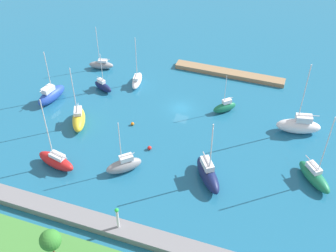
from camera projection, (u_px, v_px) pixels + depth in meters
water at (181, 108)px, 78.73m from camera, size 160.00×160.00×0.00m
pier_dock at (229, 73)px, 87.33m from camera, size 22.91×2.42×0.90m
breakwater at (115, 228)px, 56.97m from camera, size 65.50×2.73×1.09m
harbor_beacon at (117, 217)px, 55.10m from camera, size 0.56×0.56×3.73m
park_tree_mideast at (50, 240)px, 49.44m from camera, size 2.64×2.64×5.58m
sailboat_gray_near_pier at (124, 165)px, 65.33m from camera, size 5.58×5.38×9.81m
sailboat_white_by_breakwater at (299, 125)px, 72.50m from camera, size 7.96×4.17×13.63m
sailboat_green_far_north at (225, 107)px, 77.33m from camera, size 4.39×4.25×7.91m
sailboat_navy_east_end at (103, 86)px, 82.76m from camera, size 4.83×3.11×8.21m
sailboat_blue_along_channel at (51, 95)px, 79.82m from camera, size 3.60×7.11×10.34m
sailboat_yellow_far_south at (79, 119)px, 74.19m from camera, size 4.80×6.85×11.95m
sailboat_red_outer_mooring at (56, 161)px, 66.06m from camera, size 7.21×3.49×12.94m
sailboat_gray_center_basin at (101, 65)px, 89.07m from camera, size 5.42×2.81×9.59m
sailboat_white_mid_basin at (137, 80)px, 84.40m from camera, size 2.76×5.92×10.23m
sailboat_green_lone_north at (314, 176)px, 63.63m from camera, size 6.23×6.83×12.83m
sailboat_navy_off_beacon at (208, 174)px, 63.65m from camera, size 6.35×7.75×11.47m
mooring_buoy_red at (149, 148)px, 69.69m from camera, size 0.70×0.70×0.70m
mooring_buoy_orange at (132, 124)px, 74.68m from camera, size 0.60×0.60×0.60m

